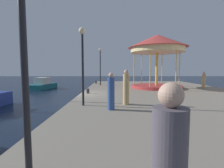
# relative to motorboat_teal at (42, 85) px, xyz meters

# --- Properties ---
(ground_plane) EXTENTS (120.00, 120.00, 0.00)m
(ground_plane) POSITION_rel_motorboat_teal_xyz_m (7.40, -10.39, -0.60)
(ground_plane) COLOR black
(quay_dock) EXTENTS (14.45, 29.46, 0.80)m
(quay_dock) POSITION_rel_motorboat_teal_xyz_m (14.63, -10.39, -0.20)
(quay_dock) COLOR gray
(quay_dock) RESTS_ON ground
(motorboat_teal) EXTENTS (2.97, 4.95, 1.64)m
(motorboat_teal) POSITION_rel_motorboat_teal_xyz_m (0.00, 0.00, 0.00)
(motorboat_teal) COLOR #19606B
(motorboat_teal) RESTS_ON ground
(carousel) EXTENTS (6.18, 6.18, 5.64)m
(carousel) POSITION_rel_motorboat_teal_xyz_m (14.81, -6.14, 4.41)
(carousel) COLOR #B23333
(carousel) RESTS_ON quay_dock
(lamp_post_near_edge) EXTENTS (0.36, 0.36, 4.20)m
(lamp_post_near_edge) POSITION_rel_motorboat_teal_xyz_m (8.38, -20.70, 3.09)
(lamp_post_near_edge) COLOR black
(lamp_post_near_edge) RESTS_ON quay_dock
(lamp_post_mid_promenade) EXTENTS (0.36, 0.36, 4.15)m
(lamp_post_mid_promenade) POSITION_rel_motorboat_teal_xyz_m (8.39, -14.81, 3.05)
(lamp_post_mid_promenade) COLOR black
(lamp_post_mid_promenade) RESTS_ON quay_dock
(lamp_post_far_end) EXTENTS (0.36, 0.36, 4.60)m
(lamp_post_far_end) POSITION_rel_motorboat_teal_xyz_m (8.59, -3.02, 3.32)
(lamp_post_far_end) COLOR black
(lamp_post_far_end) RESTS_ON quay_dock
(bollard_south) EXTENTS (0.24, 0.24, 0.40)m
(bollard_south) POSITION_rel_motorboat_teal_xyz_m (7.77, -0.26, 0.40)
(bollard_south) COLOR #2D2D33
(bollard_south) RESTS_ON quay_dock
(bollard_center) EXTENTS (0.24, 0.24, 0.40)m
(bollard_center) POSITION_rel_motorboat_teal_xyz_m (8.01, -10.25, 0.40)
(bollard_center) COLOR #2D2D33
(bollard_center) RESTS_ON quay_dock
(person_near_carousel) EXTENTS (0.34, 0.34, 1.80)m
(person_near_carousel) POSITION_rel_motorboat_teal_xyz_m (9.90, -15.78, 1.05)
(person_near_carousel) COLOR #2D4C8C
(person_near_carousel) RESTS_ON quay_dock
(person_far_corner) EXTENTS (0.34, 0.34, 1.74)m
(person_far_corner) POSITION_rel_motorboat_teal_xyz_m (19.73, -6.47, 1.02)
(person_far_corner) COLOR tan
(person_far_corner) RESTS_ON quay_dock
(person_by_the_water) EXTENTS (0.34, 0.34, 1.94)m
(person_by_the_water) POSITION_rel_motorboat_teal_xyz_m (10.74, -14.61, 1.12)
(person_by_the_water) COLOR tan
(person_by_the_water) RESTS_ON quay_dock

